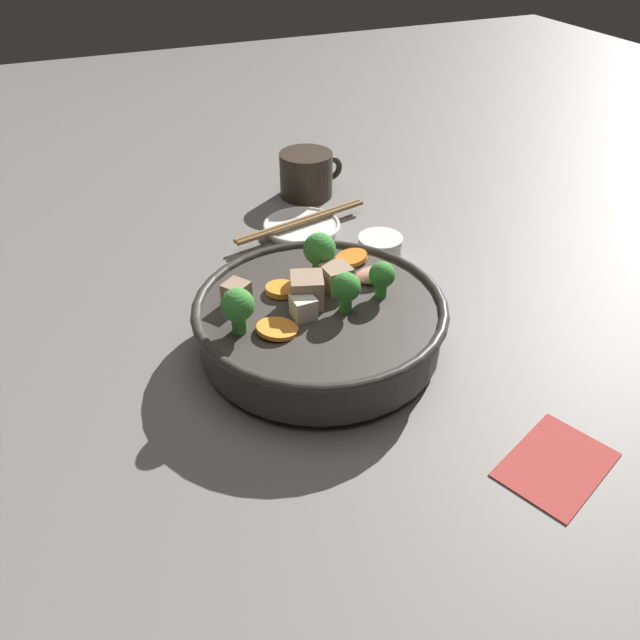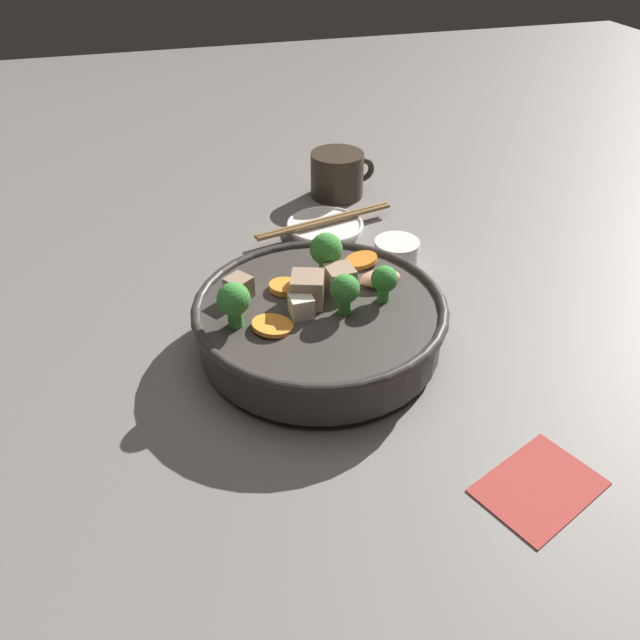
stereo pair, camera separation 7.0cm
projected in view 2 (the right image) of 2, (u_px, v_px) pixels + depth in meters
ground_plane at (320, 348)px, 0.72m from camera, size 3.00×3.00×0.00m
stirfry_bowl at (320, 318)px, 0.69m from camera, size 0.28×0.28×0.11m
side_saucer at (325, 226)px, 0.95m from camera, size 0.12×0.12×0.01m
tea_cup at (396, 257)px, 0.84m from camera, size 0.06×0.06×0.05m
dark_mug at (338, 174)px, 1.03m from camera, size 0.11×0.09×0.07m
napkin at (539, 486)px, 0.56m from camera, size 0.13×0.11×0.00m
chopsticks_pair at (325, 221)px, 0.94m from camera, size 0.22×0.06×0.01m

